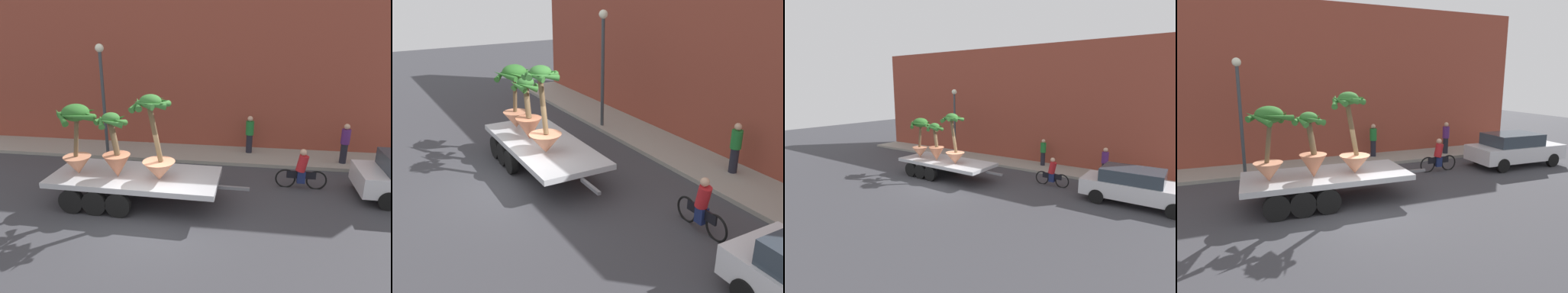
# 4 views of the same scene
# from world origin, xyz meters

# --- Properties ---
(ground_plane) EXTENTS (60.00, 60.00, 0.00)m
(ground_plane) POSITION_xyz_m (0.00, 0.00, 0.00)
(ground_plane) COLOR #38383D
(sidewalk) EXTENTS (24.00, 2.20, 0.15)m
(sidewalk) POSITION_xyz_m (0.00, 6.10, 0.07)
(sidewalk) COLOR gray
(sidewalk) RESTS_ON ground
(building_facade) EXTENTS (24.00, 1.20, 7.84)m
(building_facade) POSITION_xyz_m (0.00, 7.80, 3.92)
(building_facade) COLOR brown
(building_facade) RESTS_ON ground
(flatbed_trailer) EXTENTS (6.56, 2.50, 0.98)m
(flatbed_trailer) POSITION_xyz_m (-1.02, 1.30, 0.76)
(flatbed_trailer) COLOR #B7BABF
(flatbed_trailer) RESTS_ON ground
(potted_palm_rear) EXTENTS (1.48, 1.47, 2.36)m
(potted_palm_rear) POSITION_xyz_m (-2.60, 1.09, 2.24)
(potted_palm_rear) COLOR tan
(potted_palm_rear) RESTS_ON flatbed_trailer
(potted_palm_middle) EXTENTS (1.35, 1.20, 2.75)m
(potted_palm_middle) POSITION_xyz_m (0.05, 0.99, 2.14)
(potted_palm_middle) COLOR tan
(potted_palm_middle) RESTS_ON flatbed_trailer
(potted_palm_front) EXTENTS (1.10, 1.09, 2.14)m
(potted_palm_front) POSITION_xyz_m (-1.30, 1.02, 1.83)
(potted_palm_front) COLOR #C17251
(potted_palm_front) RESTS_ON flatbed_trailer
(cyclist) EXTENTS (1.84, 0.35, 1.54)m
(cyclist) POSITION_xyz_m (4.86, 3.19, 0.67)
(cyclist) COLOR black
(cyclist) RESTS_ON ground
(pedestrian_near_gate) EXTENTS (0.36, 0.36, 1.71)m
(pedestrian_near_gate) POSITION_xyz_m (2.95, 6.45, 1.04)
(pedestrian_near_gate) COLOR black
(pedestrian_near_gate) RESTS_ON sidewalk
(street_lamp) EXTENTS (0.36, 0.36, 4.83)m
(street_lamp) POSITION_xyz_m (-3.38, 5.30, 3.23)
(street_lamp) COLOR #383D42
(street_lamp) RESTS_ON sidewalk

